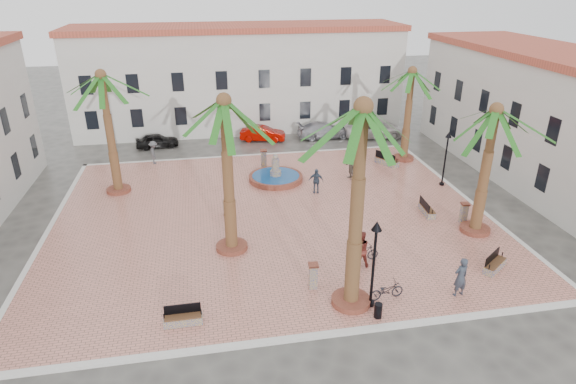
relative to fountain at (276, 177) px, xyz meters
name	(u,v)px	position (x,y,z in m)	size (l,w,h in m)	color
ground	(272,217)	(-1.09, -5.36, -0.42)	(120.00, 120.00, 0.00)	#56544F
plaza	(272,216)	(-1.09, -5.36, -0.34)	(26.00, 22.00, 0.15)	tan
kerb_n	(252,156)	(-1.09, 5.64, -0.34)	(26.30, 0.30, 0.16)	silver
kerb_s	(312,336)	(-1.09, -16.36, -0.34)	(26.30, 0.30, 0.16)	silver
kerb_e	(467,200)	(11.91, -5.36, -0.34)	(0.30, 22.30, 0.16)	silver
kerb_w	(47,234)	(-14.09, -5.36, -0.34)	(0.30, 22.30, 0.16)	silver
building_north	(240,77)	(-1.09, 14.64, 4.35)	(30.40, 7.40, 9.50)	silver
building_east	(556,121)	(18.91, -3.36, 4.10)	(7.40, 26.40, 9.00)	silver
fountain	(276,177)	(0.00, 0.00, 0.00)	(3.84, 3.84, 1.98)	brown
palm_nw	(103,89)	(-10.81, 0.00, 6.70)	(5.19, 5.19, 8.20)	brown
palm_sw	(225,119)	(-3.80, -8.94, 6.87)	(5.49, 5.49, 8.43)	brown
palm_s	(362,132)	(1.08, -14.62, 7.71)	(5.67, 5.67, 9.34)	brown
palm_e	(494,126)	(10.06, -9.48, 5.98)	(5.44, 5.44, 7.49)	brown
palm_ne	(411,82)	(10.72, 2.45, 5.84)	(5.20, 5.20, 7.31)	brown
bench_s	(183,319)	(-6.27, -14.69, -0.03)	(1.62, 0.50, 0.85)	gray
bench_se	(495,265)	(8.92, -13.31, -0.02)	(1.66, 1.40, 0.89)	gray
bench_e	(427,210)	(8.30, -6.93, -0.02)	(0.66, 1.74, 0.90)	gray
bench_ne	(387,161)	(8.92, 1.48, 0.02)	(1.51, 2.01, 1.04)	gray
lamppost_s	(375,250)	(1.89, -14.91, 2.58)	(0.46, 0.46, 4.21)	black
lamppost_e	(447,150)	(11.31, -2.93, 2.34)	(0.42, 0.42, 3.86)	black
bollard_se	(313,275)	(-0.32, -13.16, 0.40)	(0.50, 0.50, 1.29)	gray
bollard_n	(264,158)	(-0.49, 2.72, 0.45)	(0.52, 0.52, 1.38)	gray
bollard_e	(464,213)	(9.90, -8.39, 0.39)	(0.50, 0.50, 1.26)	gray
litter_bin	(378,311)	(1.92, -15.76, 0.07)	(0.35, 0.35, 0.68)	black
cyclist_a	(461,277)	(6.09, -14.92, 0.71)	(0.71, 0.47, 1.96)	#303744
bicycle_a	(387,290)	(2.75, -14.58, 0.16)	(0.58, 1.65, 0.87)	black
cyclist_b	(360,249)	(2.40, -11.79, 0.71)	(0.95, 0.74, 1.95)	maroon
bicycle_b	(364,253)	(2.80, -11.34, 0.18)	(0.42, 1.50, 0.90)	black
pedestrian_fountain_a	(228,204)	(-3.72, -5.15, 0.58)	(0.83, 0.54, 1.71)	#957360
pedestrian_fountain_b	(316,181)	(2.33, -2.59, 0.58)	(0.99, 0.41, 1.70)	#344357
pedestrian_north	(154,152)	(-8.75, 5.04, 0.63)	(1.16, 0.67, 1.80)	#4B4B4F
pedestrian_east	(352,167)	(5.41, -0.65, 0.59)	(1.60, 0.51, 1.73)	#696053
car_black	(157,141)	(-8.82, 9.39, 0.19)	(1.44, 3.57, 1.22)	black
car_red	(263,134)	(0.36, 9.62, 0.24)	(1.39, 3.98, 1.31)	#9F0800
car_silver	(324,130)	(6.00, 9.49, 0.29)	(1.99, 4.90, 1.42)	#A5A3AC
car_white	(374,129)	(10.51, 8.84, 0.35)	(2.54, 5.51, 1.53)	silver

